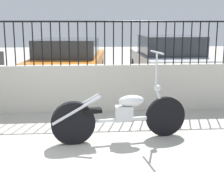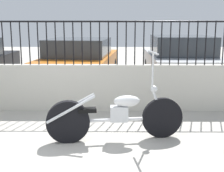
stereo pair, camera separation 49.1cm
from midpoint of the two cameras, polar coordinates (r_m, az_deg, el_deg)
The scene contains 5 objects.
low_wall at distance 6.64m, azimuth -12.08°, elevation -0.45°, with size 10.16×0.18×0.98m.
fence_railing at distance 6.51m, azimuth -12.49°, elevation 8.83°, with size 10.16×0.04×0.90m.
motorcycle_white at distance 4.91m, azimuth -2.51°, elevation -5.51°, with size 2.17×0.60×1.41m.
car_orange at distance 9.35m, azimuth -9.38°, elevation 4.37°, with size 2.26×4.24×1.37m.
car_silver at distance 9.49m, azimuth 8.79°, elevation 4.69°, with size 1.85×3.97×1.46m.
Camera 1 is at (0.65, -3.52, 1.85)m, focal length 50.00 mm.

